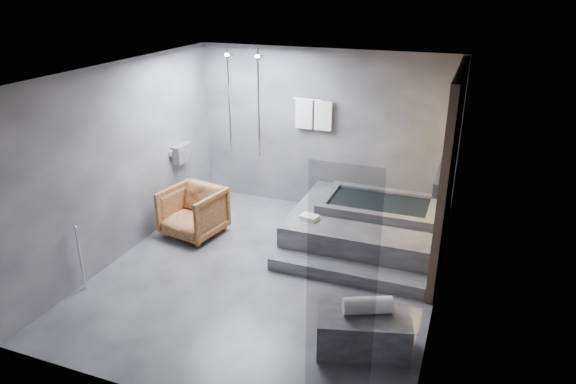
% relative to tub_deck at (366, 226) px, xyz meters
% --- Properties ---
extents(room, '(5.00, 5.04, 2.82)m').
position_rel_tub_deck_xyz_m(room, '(-0.65, -1.21, 1.48)').
color(room, '#303033').
rests_on(room, ground).
extents(tub_deck, '(2.20, 2.00, 0.50)m').
position_rel_tub_deck_xyz_m(tub_deck, '(0.00, 0.00, 0.00)').
color(tub_deck, '#363638').
rests_on(tub_deck, ground).
extents(tub_step, '(2.20, 0.36, 0.18)m').
position_rel_tub_deck_xyz_m(tub_step, '(0.00, -1.18, -0.16)').
color(tub_step, '#363638').
rests_on(tub_step, ground).
extents(concrete_bench, '(1.11, 0.80, 0.45)m').
position_rel_tub_deck_xyz_m(concrete_bench, '(0.54, -2.54, -0.02)').
color(concrete_bench, '#353537').
rests_on(concrete_bench, ground).
extents(driftwood_chair, '(0.98, 1.00, 0.79)m').
position_rel_tub_deck_xyz_m(driftwood_chair, '(-2.63, -0.75, 0.14)').
color(driftwood_chair, '#4D2913').
rests_on(driftwood_chair, ground).
extents(rolled_towel, '(0.57, 0.40, 0.19)m').
position_rel_tub_deck_xyz_m(rolled_towel, '(0.56, -2.49, 0.30)').
color(rolled_towel, white).
rests_on(rolled_towel, concrete_bench).
extents(deck_towel, '(0.29, 0.23, 0.07)m').
position_rel_tub_deck_xyz_m(deck_towel, '(-0.75, -0.57, 0.28)').
color(deck_towel, white).
rests_on(deck_towel, tub_deck).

